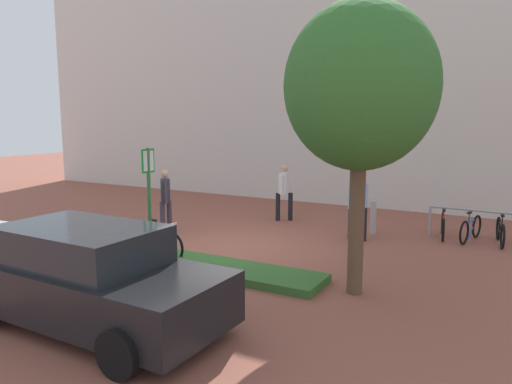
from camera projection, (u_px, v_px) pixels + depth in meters
name	position (u px, v px, depth m)	size (l,w,h in m)	color
ground_plane	(229.00, 248.00, 11.91)	(60.00, 60.00, 0.00)	brown
building_facade	(338.00, 65.00, 17.64)	(28.00, 1.20, 10.00)	silver
planter_strip	(170.00, 260.00, 10.69)	(7.00, 1.10, 0.16)	#336028
tree_sidewalk	(361.00, 87.00, 8.35)	(2.63, 2.63, 5.13)	brown
parking_sign_post	(149.00, 188.00, 10.71)	(0.08, 0.36, 2.49)	#2D7238
bike_at_sign	(159.00, 242.00, 11.11)	(1.66, 0.49, 0.86)	black
bike_rack_cluster	(471.00, 227.00, 12.57)	(2.11, 1.60, 0.83)	#99999E
bollard_steel	(373.00, 217.00, 13.36)	(0.16, 0.16, 0.90)	#ADADB2
person_shirt_white	(284.00, 189.00, 14.94)	(0.46, 0.61, 1.72)	black
person_suited_navy	(165.00, 196.00, 13.50)	(0.45, 0.48, 1.72)	#383342
person_casual_tan	(358.00, 202.00, 12.59)	(0.50, 0.52, 1.72)	black
car_black_suv	(90.00, 278.00, 7.42)	(4.34, 2.10, 1.54)	black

